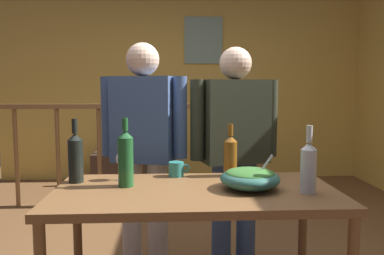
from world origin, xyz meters
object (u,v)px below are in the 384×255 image
at_px(framed_picture, 203,40).
at_px(person_standing_left, 144,142).
at_px(tv_console, 128,168).
at_px(stair_railing, 162,141).
at_px(wine_bottle_green, 126,158).
at_px(flat_screen_tv, 128,136).
at_px(wine_bottle_clear, 308,166).
at_px(wine_bottle_amber, 230,155).
at_px(salad_bowl, 250,178).
at_px(wine_glass, 123,160).
at_px(wine_bottle_dark, 76,157).
at_px(mug_teal, 177,169).
at_px(serving_table, 195,204).
at_px(person_standing_right, 235,142).

xyz_separation_m(framed_picture, person_standing_left, (-0.62, -2.80, -0.98)).
xyz_separation_m(framed_picture, tv_console, (-1.00, -0.29, -1.68)).
xyz_separation_m(stair_railing, wine_bottle_green, (-0.14, -2.15, 0.21)).
height_order(framed_picture, flat_screen_tv, framed_picture).
bearing_deg(wine_bottle_clear, wine_bottle_amber, 129.70).
height_order(framed_picture, wine_bottle_amber, framed_picture).
bearing_deg(salad_bowl, person_standing_left, 132.35).
bearing_deg(wine_glass, stair_railing, 85.18).
xyz_separation_m(flat_screen_tv, wine_bottle_dark, (0.04, -2.92, 0.26)).
xyz_separation_m(stair_railing, wine_glass, (-0.17, -2.01, 0.18)).
relative_size(mug_teal, person_standing_left, 0.08).
distance_m(tv_console, wine_bottle_green, 3.14).
bearing_deg(wine_bottle_clear, wine_bottle_green, 168.83).
xyz_separation_m(salad_bowl, wine_bottle_green, (-0.63, 0.09, 0.09)).
distance_m(serving_table, wine_glass, 0.48).
bearing_deg(serving_table, wine_bottle_dark, 164.27).
relative_size(framed_picture, wine_bottle_green, 1.75).
distance_m(flat_screen_tv, wine_bottle_clear, 3.43).
height_order(flat_screen_tv, wine_bottle_clear, wine_bottle_clear).
relative_size(wine_bottle_clear, wine_bottle_green, 0.93).
relative_size(wine_glass, wine_bottle_amber, 0.54).
bearing_deg(wine_bottle_dark, stair_railing, 78.50).
bearing_deg(wine_bottle_dark, framed_picture, 73.52).
bearing_deg(wine_glass, mug_teal, 13.58).
distance_m(wine_bottle_green, person_standing_right, 0.85).
bearing_deg(wine_bottle_green, flat_screen_tv, 96.09).
distance_m(flat_screen_tv, wine_glass, 2.90).
distance_m(framed_picture, tv_console, 1.98).
distance_m(salad_bowl, wine_bottle_amber, 0.31).
bearing_deg(serving_table, tv_console, 102.23).
bearing_deg(wine_bottle_dark, salad_bowl, -11.74).
bearing_deg(wine_bottle_clear, serving_table, 169.48).
bearing_deg(flat_screen_tv, stair_railing, -62.06).
xyz_separation_m(serving_table, salad_bowl, (0.28, -0.01, 0.13)).
xyz_separation_m(serving_table, mug_teal, (-0.09, 0.29, 0.12)).
bearing_deg(tv_console, salad_bowl, -73.10).
relative_size(stair_railing, tv_console, 3.46).
xyz_separation_m(framed_picture, wine_glass, (-0.71, -3.20, -1.02)).
bearing_deg(tv_console, person_standing_left, -81.42).
relative_size(stair_railing, flat_screen_tv, 6.84).
relative_size(wine_bottle_dark, person_standing_left, 0.22).
relative_size(wine_glass, person_standing_right, 0.11).
distance_m(serving_table, person_standing_right, 0.72).
distance_m(wine_bottle_dark, person_standing_right, 1.03).
xyz_separation_m(framed_picture, wine_bottle_clear, (0.22, -3.52, -1.01)).
relative_size(stair_railing, person_standing_left, 2.02).
bearing_deg(person_standing_right, wine_bottle_clear, 94.52).
bearing_deg(serving_table, salad_bowl, -2.16).
xyz_separation_m(wine_bottle_amber, wine_bottle_dark, (-0.85, -0.11, 0.02)).
bearing_deg(wine_bottle_dark, person_standing_left, 52.85).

